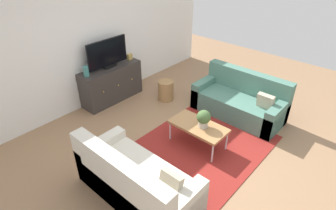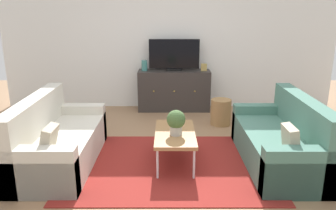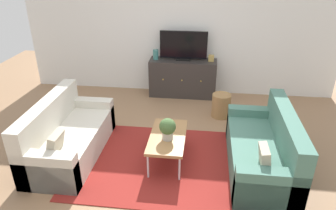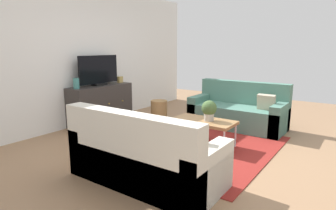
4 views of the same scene
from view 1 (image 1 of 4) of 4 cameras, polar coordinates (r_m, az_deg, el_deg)
name	(u,v)px [view 1 (image 1 of 4)]	position (r m, az deg, el deg)	size (l,w,h in m)	color
ground_plane	(192,145)	(4.96, 4.85, -8.02)	(10.00, 10.00, 0.00)	#997251
wall_back	(94,38)	(5.98, -14.81, 12.99)	(6.40, 0.12, 2.70)	white
area_rug	(199,148)	(4.89, 6.26, -8.69)	(2.50, 1.90, 0.01)	maroon
couch_left_side	(134,183)	(3.94, -6.95, -15.39)	(0.81, 1.75, 0.86)	beige
couch_right_side	(241,101)	(5.79, 14.49, 0.74)	(0.81, 1.75, 0.86)	#4C7A6B
coffee_table	(198,127)	(4.75, 6.16, -4.37)	(0.50, 0.96, 0.41)	#A37547
potted_plant	(204,118)	(4.60, 7.23, -2.66)	(0.23, 0.23, 0.31)	#B7B2A8
tv_console	(112,84)	(6.18, -11.37, 4.28)	(1.36, 0.47, 0.77)	#332D2B
flat_screen_tv	(107,54)	(5.93, -12.17, 10.14)	(0.94, 0.16, 0.59)	black
glass_vase	(86,71)	(5.70, -16.28, 6.57)	(0.11, 0.11, 0.20)	teal
mantel_clock	(130,57)	(6.31, -7.78, 9.68)	(0.11, 0.07, 0.13)	tan
wicker_basket	(166,90)	(6.14, -0.45, 3.00)	(0.34, 0.34, 0.43)	#9E7547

